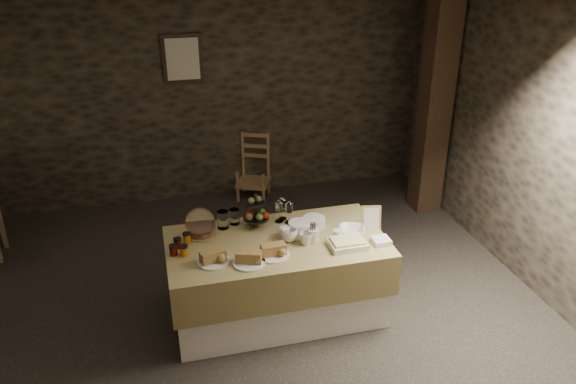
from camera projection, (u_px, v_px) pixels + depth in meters
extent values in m
cube|color=black|center=(239.00, 313.00, 4.99)|extent=(5.50, 5.00, 0.01)
cube|color=black|center=(198.00, 96.00, 6.62)|extent=(5.50, 0.02, 2.60)
cube|color=black|center=(535.00, 149.00, 5.05)|extent=(0.02, 5.00, 2.60)
cube|color=beige|center=(224.00, 9.00, 3.87)|extent=(5.50, 5.00, 0.01)
cube|color=white|center=(277.00, 279.00, 4.87)|extent=(1.77, 0.91, 0.69)
cube|color=olive|center=(277.00, 260.00, 4.79)|extent=(1.84, 0.98, 0.37)
cube|color=brown|center=(0.00, 221.00, 5.87)|extent=(0.04, 0.04, 0.64)
cube|color=brown|center=(254.00, 182.00, 7.03)|extent=(0.50, 0.49, 0.05)
cube|color=brown|center=(250.00, 146.00, 6.98)|extent=(0.34, 0.17, 0.36)
cube|color=black|center=(435.00, 104.00, 6.32)|extent=(0.30, 0.30, 2.60)
cube|color=black|center=(183.00, 59.00, 6.37)|extent=(0.45, 0.03, 0.55)
cube|color=beige|center=(183.00, 59.00, 6.34)|extent=(0.37, 0.01, 0.47)
cylinder|color=silver|center=(299.00, 227.00, 4.81)|extent=(0.19, 0.19, 0.10)
cylinder|color=silver|center=(314.00, 222.00, 4.92)|extent=(0.20, 0.20, 0.08)
cylinder|color=silver|center=(313.00, 235.00, 4.67)|extent=(0.10, 0.10, 0.12)
imported|color=silver|center=(289.00, 235.00, 4.68)|extent=(0.18, 0.18, 0.11)
imported|color=silver|center=(306.00, 239.00, 4.63)|extent=(0.12, 0.12, 0.10)
cylinder|color=silver|center=(285.00, 233.00, 4.74)|extent=(0.09, 0.09, 0.09)
cylinder|color=silver|center=(338.00, 235.00, 4.70)|extent=(0.08, 0.08, 0.09)
imported|color=silver|center=(352.00, 231.00, 4.81)|extent=(0.28, 0.28, 0.05)
cylinder|color=brown|center=(201.00, 234.00, 4.79)|extent=(0.26, 0.26, 0.01)
cylinder|color=brown|center=(201.00, 230.00, 4.77)|extent=(0.22, 0.22, 0.07)
sphere|color=white|center=(200.00, 223.00, 4.74)|extent=(0.26, 0.26, 0.26)
cylinder|color=black|center=(256.00, 210.00, 4.86)|extent=(0.02, 0.02, 0.32)
cylinder|color=black|center=(256.00, 218.00, 4.89)|extent=(0.23, 0.23, 0.01)
cylinder|color=black|center=(256.00, 203.00, 4.83)|extent=(0.16, 0.16, 0.01)
sphere|color=#507234|center=(262.00, 212.00, 4.91)|extent=(0.07, 0.07, 0.07)
sphere|color=maroon|center=(250.00, 213.00, 4.90)|extent=(0.07, 0.07, 0.07)
sphere|color=#507234|center=(259.00, 217.00, 4.83)|extent=(0.07, 0.07, 0.07)
sphere|color=brown|center=(249.00, 217.00, 4.84)|extent=(0.07, 0.07, 0.07)
sphere|color=maroon|center=(265.00, 215.00, 4.86)|extent=(0.07, 0.07, 0.07)
cylinder|color=silver|center=(213.00, 261.00, 4.40)|extent=(0.26, 0.26, 0.01)
cube|color=brown|center=(213.00, 256.00, 4.38)|extent=(0.22, 0.15, 0.09)
cylinder|color=silver|center=(249.00, 262.00, 4.39)|extent=(0.26, 0.26, 0.01)
cube|color=brown|center=(249.00, 257.00, 4.37)|extent=(0.22, 0.15, 0.09)
cylinder|color=silver|center=(273.00, 255.00, 4.49)|extent=(0.26, 0.26, 0.01)
cube|color=brown|center=(273.00, 249.00, 4.47)|extent=(0.20, 0.10, 0.09)
cylinder|color=#580D06|center=(178.00, 244.00, 4.59)|extent=(0.06, 0.06, 0.07)
cylinder|color=#C57210|center=(184.00, 251.00, 4.48)|extent=(0.06, 0.06, 0.07)
cylinder|color=#580D06|center=(174.00, 251.00, 4.49)|extent=(0.06, 0.06, 0.07)
cylinder|color=#C57210|center=(187.00, 238.00, 4.67)|extent=(0.06, 0.06, 0.07)
cube|color=silver|center=(348.00, 244.00, 4.61)|extent=(0.30, 0.22, 0.05)
cube|color=#E7DA78|center=(348.00, 241.00, 4.59)|extent=(0.26, 0.18, 0.02)
cube|color=silver|center=(381.00, 241.00, 4.66)|extent=(0.14, 0.14, 0.04)
cube|color=brown|center=(371.00, 218.00, 4.88)|extent=(0.18, 0.10, 0.22)
cylinder|color=white|center=(223.00, 220.00, 4.87)|extent=(0.10, 0.10, 0.16)
cylinder|color=white|center=(235.00, 217.00, 4.95)|extent=(0.09, 0.09, 0.14)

